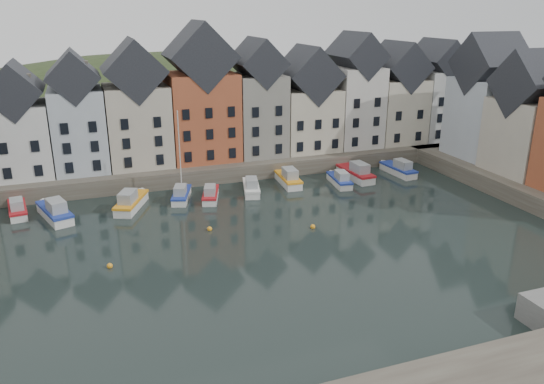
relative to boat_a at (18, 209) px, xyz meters
name	(u,v)px	position (x,y,z in m)	size (l,w,h in m)	color
ground	(274,258)	(22.50, -19.14, -0.64)	(260.00, 260.00, 0.00)	black
far_quay	(201,161)	(22.50, 10.86, 0.36)	(90.00, 16.00, 2.00)	#453E35
hillside	(176,220)	(22.52, 36.86, -18.60)	(153.60, 70.40, 64.00)	#263319
far_terrace	(225,106)	(25.71, 8.86, 8.23)	(72.37, 8.16, 17.78)	beige
right_terrace	(534,116)	(58.50, -11.07, 8.27)	(8.30, 24.25, 16.36)	#ABB5BE
mooring_buoys	(216,239)	(18.50, -13.81, -0.49)	(20.50, 5.50, 0.50)	orange
boat_a	(18,209)	(0.00, 0.00, 0.00)	(2.45, 5.80, 2.16)	silver
boat_b	(55,212)	(3.87, -2.67, 0.13)	(4.04, 7.05, 2.59)	silver
boat_c	(131,202)	(11.68, -2.24, 0.10)	(4.50, 6.79, 2.51)	silver
boat_d	(181,194)	(17.50, -1.27, 0.04)	(3.34, 5.77, 10.54)	silver
boat_e	(211,195)	(20.73, -2.31, -0.03)	(3.18, 5.59, 2.05)	silver
boat_f	(251,187)	(25.95, -1.59, 0.02)	(3.14, 6.07, 2.23)	silver
boat_g	(288,179)	(31.33, -0.05, 0.10)	(2.44, 6.58, 2.48)	silver
boat_h	(340,180)	(37.37, -2.51, -0.01)	(2.42, 5.71, 2.13)	silver
boat_i	(356,173)	(40.48, -1.03, 0.13)	(2.41, 6.89, 2.61)	silver
boat_j	(399,169)	(46.85, -1.20, 0.06)	(2.31, 6.27, 2.36)	silver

